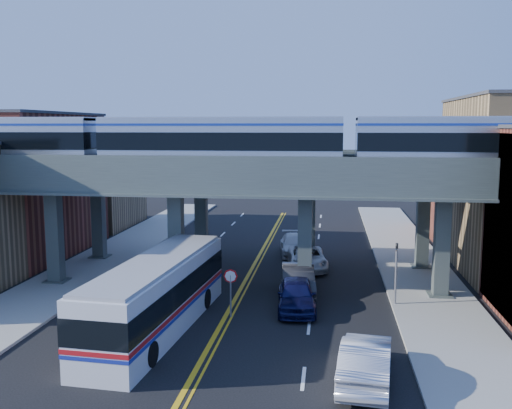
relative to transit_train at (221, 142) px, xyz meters
The scene contains 18 objects.
ground 12.23m from the transit_train, 81.97° to the right, with size 120.00×120.00×0.00m, color black.
sidewalk_west 13.94m from the transit_train, 169.09° to the left, with size 5.00×70.00×0.16m, color gray.
sidewalk_east 15.69m from the transit_train, ahead, with size 5.00×70.00×0.16m, color gray.
building_west_b 19.48m from the transit_train, 155.27° to the left, with size 8.00×14.00×11.00m, color brown.
building_west_c 27.74m from the transit_train, 129.60° to the left, with size 8.00×10.00×8.00m, color #9E7E52.
building_east_c 29.12m from the transit_train, 46.93° to the left, with size 8.00×10.00×9.00m, color brown.
mural_panel 16.78m from the transit_train, 14.31° to the right, with size 0.10×9.50×9.50m, color teal.
elevated_viaduct_near 2.94m from the transit_train, ahead, with size 52.00×3.60×7.40m.
elevated_viaduct_far 7.59m from the transit_train, 80.84° to the left, with size 52.00×3.60×7.40m.
transit_train is the anchor object (origin of this frame).
stop_sign 9.06m from the transit_train, 74.05° to the right, with size 0.76×0.09×2.63m.
traffic_signal 12.57m from the transit_train, 10.96° to the right, with size 0.15×0.18×4.10m.
transit_bus 10.59m from the transit_train, 104.18° to the right, with size 3.97×13.55×3.44m.
car_lane_a 10.18m from the transit_train, 34.85° to the right, with size 2.07×5.14×1.75m, color #0F1039.
car_lane_b 9.56m from the transit_train, ahead, with size 1.90×5.46×1.80m, color #28282A.
car_lane_c 11.53m from the transit_train, 50.09° to the left, with size 2.55×5.53×1.54m, color silver.
car_lane_d 13.96m from the transit_train, 69.64° to the left, with size 2.19×5.39×1.56m, color silver.
car_parked_curb 16.67m from the transit_train, 56.02° to the right, with size 1.92×5.49×1.81m, color #BAB9BE.
Camera 1 is at (5.42, -25.89, 10.11)m, focal length 40.00 mm.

